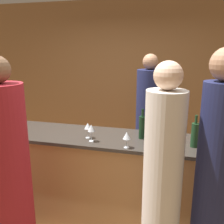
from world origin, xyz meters
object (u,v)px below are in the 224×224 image
object	(u,v)px
bartender	(148,129)
guest_2	(9,176)
wine_bottle_0	(195,135)
wine_bottle_1	(142,127)
guest_0	(162,194)
guest_1	(213,189)

from	to	relation	value
bartender	guest_2	bearing A→B (deg)	57.42
wine_bottle_0	wine_bottle_1	distance (m)	0.53
bartender	guest_2	distance (m)	1.91
guest_0	guest_2	bearing A→B (deg)	-177.89
guest_0	guest_1	distance (m)	0.38
guest_2	wine_bottle_1	world-z (taller)	guest_2
guest_0	wine_bottle_0	xyz separation A→B (m)	(0.26, 0.66, 0.27)
guest_1	wine_bottle_0	bearing A→B (deg)	100.64
guest_1	guest_2	world-z (taller)	guest_1
guest_0	guest_1	bearing A→B (deg)	8.98
bartender	guest_0	bearing A→B (deg)	100.33
guest_2	wine_bottle_1	distance (m)	1.36
guest_1	guest_2	bearing A→B (deg)	-176.37
guest_0	wine_bottle_1	bearing A→B (deg)	108.95
guest_1	wine_bottle_1	distance (m)	0.97
bartender	guest_1	bearing A→B (deg)	113.56
wine_bottle_0	wine_bottle_1	bearing A→B (deg)	168.69
guest_2	wine_bottle_0	world-z (taller)	guest_2
bartender	guest_0	distance (m)	1.59
bartender	wine_bottle_0	distance (m)	1.09
bartender	wine_bottle_0	xyz separation A→B (m)	(0.54, -0.91, 0.28)
guest_0	guest_2	xyz separation A→B (m)	(-1.31, -0.05, -0.01)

